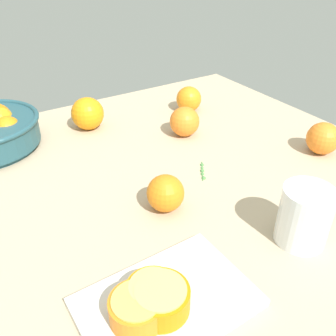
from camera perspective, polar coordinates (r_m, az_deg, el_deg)
The scene contains 12 objects.
ground_plane at distance 75.13cm, azimuth -1.27°, elevation -5.15°, with size 116.34×108.84×3.00cm, color tan.
second_glass at distance 65.47cm, azimuth 20.49°, elevation -7.58°, with size 8.59×8.59×10.45cm.
cutting_board at distance 54.97cm, azimuth -0.20°, elevation -20.33°, with size 24.31×16.29×1.33cm, color beige.
orange_half_0 at distance 52.59cm, azimuth -2.41°, elevation -19.22°, with size 7.34×7.34×3.84cm.
orange_half_1 at distance 52.08cm, azimuth -1.20°, elevation -19.84°, with size 8.13×8.13×3.91cm.
orange_half_2 at distance 51.34cm, azimuth -4.92°, elevation -21.17°, with size 7.51×7.51×3.83cm.
loose_orange_0 at distance 95.05cm, azimuth 2.62°, elevation 7.30°, with size 7.77×7.77×7.77cm, color orange.
loose_orange_1 at distance 94.26cm, azimuth 23.17°, elevation 4.31°, with size 7.74×7.74×7.74cm, color orange.
loose_orange_2 at distance 68.61cm, azimuth -0.40°, elevation -3.98°, with size 7.22×7.22×7.22cm, color orange.
loose_orange_3 at distance 109.72cm, azimuth 3.28°, elevation 10.77°, with size 7.43×7.43×7.43cm, color orange.
loose_orange_4 at distance 100.70cm, azimuth -12.52°, elevation 8.35°, with size 8.72×8.72×8.72cm, color orange.
herb_sprig_1 at distance 81.53cm, azimuth 5.41°, elevation -0.39°, with size 4.63×6.38×0.98cm.
Camera 1 is at (-30.23, -51.07, 44.58)cm, focal length 38.79 mm.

